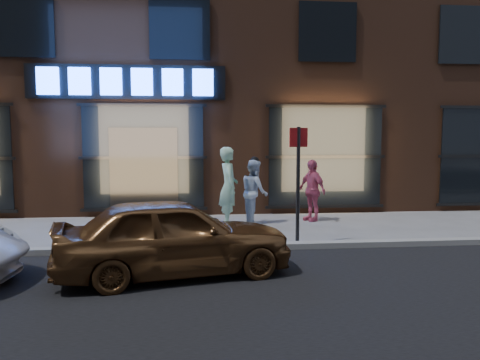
% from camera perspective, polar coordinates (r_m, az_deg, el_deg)
% --- Properties ---
extents(ground, '(90.00, 90.00, 0.00)m').
position_cam_1_polar(ground, '(9.19, -14.01, -8.59)').
color(ground, slate).
rests_on(ground, ground).
extents(curb, '(60.00, 0.25, 0.12)m').
position_cam_1_polar(curb, '(9.18, -14.02, -8.23)').
color(curb, gray).
rests_on(curb, ground).
extents(storefront_building, '(30.20, 8.28, 10.30)m').
position_cam_1_polar(storefront_building, '(17.11, -10.44, 15.35)').
color(storefront_building, '#54301E').
rests_on(storefront_building, ground).
extents(man_bowtie, '(0.53, 0.74, 1.92)m').
position_cam_1_polar(man_bowtie, '(11.32, -1.40, -0.82)').
color(man_bowtie, '#B4EDC9').
rests_on(man_bowtie, ground).
extents(man_cap, '(0.72, 0.86, 1.61)m').
position_cam_1_polar(man_cap, '(11.67, 1.78, -1.41)').
color(man_cap, white).
rests_on(man_cap, ground).
extents(passerby, '(0.76, 1.00, 1.58)m').
position_cam_1_polar(passerby, '(12.17, 8.75, -1.24)').
color(passerby, '#D15678').
rests_on(passerby, ground).
extents(gold_sedan, '(3.91, 2.22, 1.25)m').
position_cam_1_polar(gold_sedan, '(7.49, -8.04, -6.80)').
color(gold_sedan, brown).
rests_on(gold_sedan, ground).
extents(sign_post, '(0.38, 0.10, 2.37)m').
position_cam_1_polar(sign_post, '(9.38, 7.10, 0.72)').
color(sign_post, '#262628').
rests_on(sign_post, ground).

